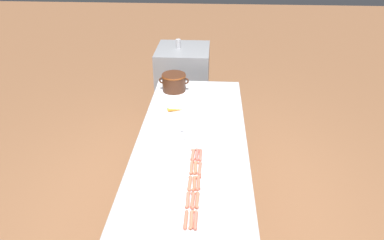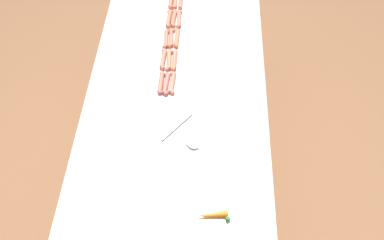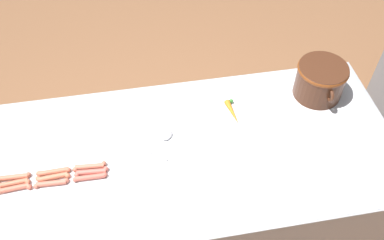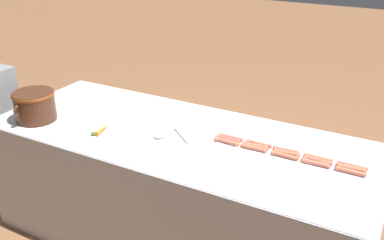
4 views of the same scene
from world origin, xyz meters
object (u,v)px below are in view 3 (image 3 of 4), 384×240
Objects in this scene: carrot at (233,112)px; hot_dog_4 at (90,166)px; hot_dog_3 at (54,172)px; hot_dog_14 at (90,177)px; hot_dog_8 at (53,177)px; hot_dog_12 at (14,188)px; hot_dog_2 at (13,177)px; hot_dog_13 at (51,183)px; hot_dog_7 at (13,183)px; bean_pot at (320,79)px; hot_dog_9 at (91,172)px; serving_spoon at (161,141)px.

hot_dog_4 is at bearing -73.75° from carrot.
hot_dog_3 is 0.18m from hot_dog_14.
hot_dog_3 is at bearing -109.98° from hot_dog_14.
hot_dog_12 is at bearing -79.67° from hot_dog_8.
hot_dog_2 is 0.19m from hot_dog_3.
hot_dog_7 is at bearing -100.15° from hot_dog_13.
hot_dog_4 is 1.00× the size of hot_dog_14.
hot_dog_7 is (0.03, -0.36, 0.00)m from hot_dog_4.
hot_dog_14 is at bearing -74.32° from bean_pot.
hot_dog_3 is 1.00× the size of hot_dog_9.
hot_dog_2 is at bearing -95.25° from hot_dog_9.
hot_dog_9 is 0.38m from serving_spoon.
bean_pot is 0.52m from carrot.
hot_dog_3 is 0.17m from hot_dog_4.
hot_dog_4 is (-0.00, 0.17, 0.00)m from hot_dog_3.
hot_dog_9 is 0.19m from hot_dog_13.
hot_dog_7 is at bearing -164.37° from hot_dog_12.
carrot is (-0.29, 0.95, 0.00)m from hot_dog_13.
carrot reaches higher than serving_spoon.
hot_dog_8 is at bearing -2.83° from hot_dog_3.
hot_dog_4 and hot_dog_13 have the same top height.
hot_dog_14 is (0.06, 0.17, 0.00)m from hot_dog_3.
hot_dog_8 is at bearing 100.33° from hot_dog_12.
hot_dog_7 is 0.73m from serving_spoon.
hot_dog_7 is at bearing -78.66° from bean_pot.
serving_spoon is at bearing 97.93° from hot_dog_2.
hot_dog_12 and hot_dog_13 have the same top height.
hot_dog_3 is 0.19m from hot_dog_12.
bean_pot reaches higher than hot_dog_12.
hot_dog_3 is 1.48m from bean_pot.
hot_dog_8 is 1.48m from bean_pot.
hot_dog_13 is 0.18m from hot_dog_14.
hot_dog_14 is 0.82m from carrot.
hot_dog_12 is 1.66m from bean_pot.
hot_dog_2 is 1.00× the size of hot_dog_3.
hot_dog_7 is at bearing -89.92° from hot_dog_9.
hot_dog_8 is at bearing -77.33° from bean_pot.
hot_dog_2 is 0.71× the size of serving_spoon.
hot_dog_7 and hot_dog_8 have the same top height.
hot_dog_8 and hot_dog_9 have the same top height.
hot_dog_7 and hot_dog_14 have the same top height.
hot_dog_8 and hot_dog_12 have the same top height.
hot_dog_4 is at bearing 110.17° from hot_dog_13.
hot_dog_7 is 0.36m from hot_dog_14.
hot_dog_12 is at bearing -75.58° from carrot.
hot_dog_14 is (0.06, 0.36, 0.00)m from hot_dog_2.
serving_spoon is at bearing 107.14° from hot_dog_13.
hot_dog_8 is at bearing -79.71° from hot_dog_4.
carrot is (-0.22, 1.13, 0.00)m from hot_dog_2.
hot_dog_3 is at bearing -79.23° from serving_spoon.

